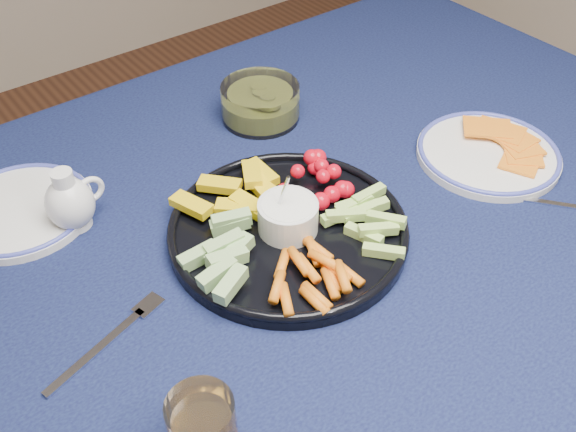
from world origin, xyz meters
TOP-DOWN VIEW (x-y plane):
  - dining_table at (0.00, 0.00)m, footprint 1.67×1.07m
  - crudite_platter at (0.05, 0.01)m, footprint 0.34×0.34m
  - creamer_pitcher at (-0.18, 0.21)m, footprint 0.09×0.07m
  - pickle_bowl at (0.20, 0.28)m, footprint 0.14×0.14m
  - cheese_plate at (0.42, -0.04)m, footprint 0.23×0.23m
  - juice_tumbler at (-0.21, -0.19)m, footprint 0.07×0.07m
  - fork_left at (-0.22, -0.00)m, footprint 0.18×0.07m
  - fork_right at (0.42, -0.19)m, footprint 0.10×0.13m
  - side_plate_extra at (-0.23, 0.28)m, footprint 0.21×0.21m

SIDE VIEW (x-z plane):
  - dining_table at x=0.00m, z-range 0.29..1.03m
  - fork_right at x=0.42m, z-range 0.75..0.75m
  - fork_left at x=-0.22m, z-range 0.75..0.75m
  - side_plate_extra at x=-0.23m, z-range 0.75..0.76m
  - cheese_plate at x=0.42m, z-range 0.74..0.77m
  - crudite_platter at x=0.05m, z-range 0.71..0.82m
  - pickle_bowl at x=0.20m, z-range 0.74..0.81m
  - juice_tumbler at x=-0.21m, z-range 0.74..0.82m
  - creamer_pitcher at x=-0.18m, z-range 0.74..0.83m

